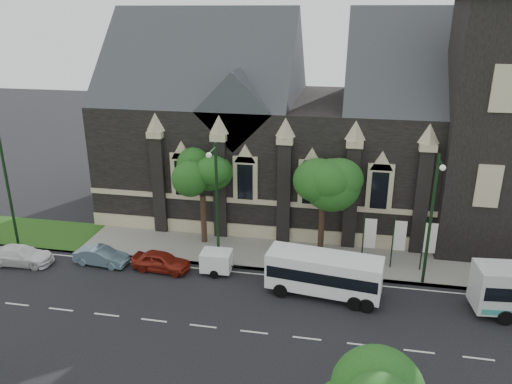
% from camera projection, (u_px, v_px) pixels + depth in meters
% --- Properties ---
extents(ground, '(160.00, 160.00, 0.00)m').
position_uv_depth(ground, '(254.00, 332.00, 28.12)').
color(ground, black).
rests_on(ground, ground).
extents(sidewalk, '(80.00, 5.00, 0.15)m').
position_uv_depth(sidewalk, '(279.00, 255.00, 36.85)').
color(sidewalk, gray).
rests_on(sidewalk, ground).
extents(museum, '(40.00, 17.70, 29.90)m').
position_uv_depth(museum, '(356.00, 124.00, 41.69)').
color(museum, black).
rests_on(museum, ground).
extents(tree_walk_right, '(4.08, 4.08, 7.80)m').
position_uv_depth(tree_walk_right, '(327.00, 179.00, 35.41)').
color(tree_walk_right, black).
rests_on(tree_walk_right, ground).
extents(tree_walk_left, '(3.91, 3.91, 7.64)m').
position_uv_depth(tree_walk_left, '(205.00, 173.00, 37.02)').
color(tree_walk_left, black).
rests_on(tree_walk_left, ground).
extents(street_lamp_near, '(0.36, 1.88, 9.00)m').
position_uv_depth(street_lamp_near, '(432.00, 214.00, 31.12)').
color(street_lamp_near, black).
rests_on(street_lamp_near, ground).
extents(street_lamp_mid, '(0.36, 1.88, 9.00)m').
position_uv_depth(street_lamp_mid, '(216.00, 199.00, 33.60)').
color(street_lamp_mid, black).
rests_on(street_lamp_mid, ground).
extents(street_lamp_far, '(0.36, 1.88, 9.00)m').
position_uv_depth(street_lamp_far, '(5.00, 184.00, 36.43)').
color(street_lamp_far, black).
rests_on(street_lamp_far, ground).
extents(banner_flag_left, '(0.90, 0.10, 4.00)m').
position_uv_depth(banner_flag_left, '(368.00, 236.00, 34.48)').
color(banner_flag_left, black).
rests_on(banner_flag_left, ground).
extents(banner_flag_center, '(0.90, 0.10, 4.00)m').
position_uv_depth(banner_flag_center, '(397.00, 238.00, 34.12)').
color(banner_flag_center, black).
rests_on(banner_flag_center, ground).
extents(banner_flag_right, '(0.90, 0.10, 4.00)m').
position_uv_depth(banner_flag_right, '(428.00, 241.00, 33.77)').
color(banner_flag_right, black).
rests_on(banner_flag_right, ground).
extents(shuttle_bus, '(7.41, 3.34, 2.77)m').
position_uv_depth(shuttle_bus, '(324.00, 273.00, 31.28)').
color(shuttle_bus, white).
rests_on(shuttle_bus, ground).
extents(box_trailer, '(3.01, 1.77, 1.59)m').
position_uv_depth(box_trailer, '(217.00, 261.00, 34.20)').
color(box_trailer, white).
rests_on(box_trailer, ground).
extents(sedan, '(4.01, 1.66, 1.29)m').
position_uv_depth(sedan, '(101.00, 256.00, 35.41)').
color(sedan, slate).
rests_on(sedan, ground).
extents(car_far_red, '(4.22, 1.99, 1.40)m').
position_uv_depth(car_far_red, '(161.00, 261.00, 34.58)').
color(car_far_red, maroon).
rests_on(car_far_red, ground).
extents(car_far_white, '(4.73, 2.19, 1.34)m').
position_uv_depth(car_far_white, '(21.00, 255.00, 35.47)').
color(car_far_white, white).
rests_on(car_far_white, ground).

